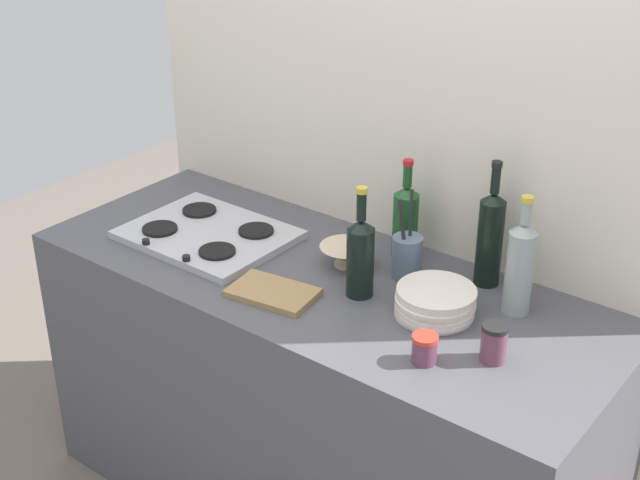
{
  "coord_description": "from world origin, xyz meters",
  "views": [
    {
      "loc": [
        1.39,
        -1.8,
        2.17
      ],
      "look_at": [
        0.0,
        0.0,
        1.02
      ],
      "focal_mm": 49.95,
      "sensor_mm": 36.0,
      "label": 1
    }
  ],
  "objects_px": {
    "wine_bottle_leftmost": "(360,255)",
    "wine_bottle_rightmost": "(490,237)",
    "mixing_bowl": "(346,255)",
    "utensil_crock": "(407,256)",
    "wine_bottle_mid_right": "(520,266)",
    "wine_bottle_mid_left": "(406,219)",
    "cutting_board": "(273,292)",
    "plate_stack": "(435,302)",
    "condiment_jar_front": "(494,343)",
    "stovetop_hob": "(208,234)",
    "condiment_jar_rear": "(425,349)"
  },
  "relations": [
    {
      "from": "utensil_crock",
      "to": "condiment_jar_front",
      "type": "relative_size",
      "value": 2.64
    },
    {
      "from": "condiment_jar_rear",
      "to": "wine_bottle_mid_left",
      "type": "bearing_deg",
      "value": 127.99
    },
    {
      "from": "wine_bottle_mid_right",
      "to": "condiment_jar_rear",
      "type": "height_order",
      "value": "wine_bottle_mid_right"
    },
    {
      "from": "wine_bottle_leftmost",
      "to": "wine_bottle_mid_left",
      "type": "bearing_deg",
      "value": 96.2
    },
    {
      "from": "stovetop_hob",
      "to": "wine_bottle_rightmost",
      "type": "distance_m",
      "value": 0.89
    },
    {
      "from": "wine_bottle_mid_right",
      "to": "cutting_board",
      "type": "relative_size",
      "value": 1.43
    },
    {
      "from": "wine_bottle_leftmost",
      "to": "wine_bottle_mid_right",
      "type": "height_order",
      "value": "wine_bottle_mid_right"
    },
    {
      "from": "mixing_bowl",
      "to": "utensil_crock",
      "type": "distance_m",
      "value": 0.19
    },
    {
      "from": "wine_bottle_leftmost",
      "to": "condiment_jar_rear",
      "type": "height_order",
      "value": "wine_bottle_leftmost"
    },
    {
      "from": "wine_bottle_mid_left",
      "to": "cutting_board",
      "type": "xyz_separation_m",
      "value": [
        -0.16,
        -0.43,
        -0.11
      ]
    },
    {
      "from": "condiment_jar_front",
      "to": "wine_bottle_mid_right",
      "type": "bearing_deg",
      "value": 104.23
    },
    {
      "from": "wine_bottle_rightmost",
      "to": "cutting_board",
      "type": "xyz_separation_m",
      "value": [
        -0.44,
        -0.43,
        -0.14
      ]
    },
    {
      "from": "plate_stack",
      "to": "condiment_jar_rear",
      "type": "distance_m",
      "value": 0.23
    },
    {
      "from": "stovetop_hob",
      "to": "wine_bottle_rightmost",
      "type": "height_order",
      "value": "wine_bottle_rightmost"
    },
    {
      "from": "mixing_bowl",
      "to": "wine_bottle_mid_right",
      "type": "bearing_deg",
      "value": 7.75
    },
    {
      "from": "mixing_bowl",
      "to": "wine_bottle_leftmost",
      "type": "bearing_deg",
      "value": -41.44
    },
    {
      "from": "wine_bottle_mid_right",
      "to": "wine_bottle_rightmost",
      "type": "distance_m",
      "value": 0.17
    },
    {
      "from": "wine_bottle_leftmost",
      "to": "wine_bottle_rightmost",
      "type": "distance_m",
      "value": 0.37
    },
    {
      "from": "plate_stack",
      "to": "condiment_jar_rear",
      "type": "relative_size",
      "value": 2.95
    },
    {
      "from": "wine_bottle_mid_left",
      "to": "condiment_jar_rear",
      "type": "xyz_separation_m",
      "value": [
        0.35,
        -0.45,
        -0.08
      ]
    },
    {
      "from": "condiment_jar_rear",
      "to": "cutting_board",
      "type": "distance_m",
      "value": 0.51
    },
    {
      "from": "plate_stack",
      "to": "utensil_crock",
      "type": "height_order",
      "value": "utensil_crock"
    },
    {
      "from": "wine_bottle_rightmost",
      "to": "cutting_board",
      "type": "height_order",
      "value": "wine_bottle_rightmost"
    },
    {
      "from": "plate_stack",
      "to": "utensil_crock",
      "type": "distance_m",
      "value": 0.22
    },
    {
      "from": "wine_bottle_rightmost",
      "to": "cutting_board",
      "type": "distance_m",
      "value": 0.63
    },
    {
      "from": "plate_stack",
      "to": "stovetop_hob",
      "type": "bearing_deg",
      "value": -177.08
    },
    {
      "from": "wine_bottle_mid_right",
      "to": "condiment_jar_front",
      "type": "xyz_separation_m",
      "value": [
        0.06,
        -0.25,
        -0.09
      ]
    },
    {
      "from": "utensil_crock",
      "to": "cutting_board",
      "type": "distance_m",
      "value": 0.4
    },
    {
      "from": "wine_bottle_mid_left",
      "to": "mixing_bowl",
      "type": "relative_size",
      "value": 1.93
    },
    {
      "from": "wine_bottle_leftmost",
      "to": "condiment_jar_rear",
      "type": "relative_size",
      "value": 4.32
    },
    {
      "from": "wine_bottle_leftmost",
      "to": "mixing_bowl",
      "type": "bearing_deg",
      "value": 138.56
    },
    {
      "from": "wine_bottle_mid_left",
      "to": "utensil_crock",
      "type": "relative_size",
      "value": 1.16
    },
    {
      "from": "utensil_crock",
      "to": "condiment_jar_rear",
      "type": "xyz_separation_m",
      "value": [
        0.27,
        -0.34,
        -0.03
      ]
    },
    {
      "from": "stovetop_hob",
      "to": "utensil_crock",
      "type": "xyz_separation_m",
      "value": [
        0.63,
        0.17,
        0.05
      ]
    },
    {
      "from": "wine_bottle_leftmost",
      "to": "condiment_jar_front",
      "type": "bearing_deg",
      "value": -7.87
    },
    {
      "from": "mixing_bowl",
      "to": "condiment_jar_rear",
      "type": "distance_m",
      "value": 0.54
    },
    {
      "from": "wine_bottle_leftmost",
      "to": "wine_bottle_rightmost",
      "type": "height_order",
      "value": "wine_bottle_rightmost"
    },
    {
      "from": "stovetop_hob",
      "to": "cutting_board",
      "type": "xyz_separation_m",
      "value": [
        0.4,
        -0.15,
        -0.0
      ]
    },
    {
      "from": "mixing_bowl",
      "to": "wine_bottle_mid_left",
      "type": "bearing_deg",
      "value": 57.94
    },
    {
      "from": "condiment_jar_front",
      "to": "cutting_board",
      "type": "bearing_deg",
      "value": -171.73
    },
    {
      "from": "wine_bottle_leftmost",
      "to": "wine_bottle_rightmost",
      "type": "relative_size",
      "value": 0.87
    },
    {
      "from": "condiment_jar_rear",
      "to": "mixing_bowl",
      "type": "bearing_deg",
      "value": 147.43
    },
    {
      "from": "wine_bottle_mid_left",
      "to": "wine_bottle_rightmost",
      "type": "relative_size",
      "value": 0.83
    },
    {
      "from": "plate_stack",
      "to": "wine_bottle_leftmost",
      "type": "distance_m",
      "value": 0.24
    },
    {
      "from": "plate_stack",
      "to": "wine_bottle_mid_left",
      "type": "relative_size",
      "value": 0.72
    },
    {
      "from": "cutting_board",
      "to": "wine_bottle_mid_left",
      "type": "bearing_deg",
      "value": 69.81
    },
    {
      "from": "wine_bottle_rightmost",
      "to": "mixing_bowl",
      "type": "xyz_separation_m",
      "value": [
        -0.38,
        -0.16,
        -0.11
      ]
    },
    {
      "from": "wine_bottle_mid_right",
      "to": "wine_bottle_mid_left",
      "type": "bearing_deg",
      "value": 167.89
    },
    {
      "from": "condiment_jar_rear",
      "to": "wine_bottle_mid_right",
      "type": "bearing_deg",
      "value": 79.17
    },
    {
      "from": "wine_bottle_rightmost",
      "to": "utensil_crock",
      "type": "bearing_deg",
      "value": -151.52
    }
  ]
}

